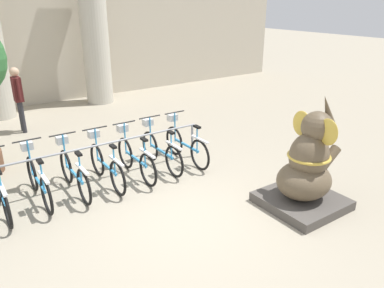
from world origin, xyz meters
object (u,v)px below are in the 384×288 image
(bicycle_3, at_px, (74,172))
(elephant_statue, at_px, (307,170))
(bicycle_2, at_px, (38,180))
(person_pedestrian, at_px, (18,94))
(bicycle_5, at_px, (135,157))
(bicycle_6, at_px, (160,150))
(bicycle_4, at_px, (106,164))
(bicycle_1, at_px, (0,191))
(bicycle_7, at_px, (185,144))

(bicycle_3, height_order, elephant_statue, elephant_statue)
(bicycle_2, bearing_deg, elephant_statue, -36.24)
(bicycle_2, distance_m, elephant_statue, 4.56)
(elephant_statue, bearing_deg, person_pedestrian, 115.08)
(bicycle_5, distance_m, bicycle_6, 0.61)
(bicycle_4, bearing_deg, bicycle_3, 178.40)
(bicycle_1, relative_size, elephant_statue, 0.85)
(person_pedestrian, bearing_deg, bicycle_2, -97.86)
(bicycle_4, height_order, bicycle_7, same)
(bicycle_5, distance_m, bicycle_7, 1.21)
(bicycle_3, height_order, bicycle_7, same)
(bicycle_2, distance_m, bicycle_3, 0.61)
(bicycle_7, height_order, elephant_statue, elephant_statue)
(bicycle_4, xyz_separation_m, elephant_statue, (2.46, -2.63, 0.25))
(bicycle_2, bearing_deg, bicycle_1, -174.64)
(elephant_statue, xyz_separation_m, person_pedestrian, (-3.12, 6.67, 0.37))
(bicycle_1, bearing_deg, bicycle_6, 0.97)
(bicycle_1, relative_size, bicycle_7, 1.00)
(bicycle_5, bearing_deg, bicycle_4, -179.95)
(bicycle_4, height_order, elephant_statue, elephant_statue)
(bicycle_2, height_order, bicycle_4, same)
(bicycle_6, distance_m, elephant_statue, 2.97)
(bicycle_6, xyz_separation_m, bicycle_7, (0.60, -0.01, 0.00))
(bicycle_2, height_order, bicycle_5, same)
(bicycle_5, bearing_deg, bicycle_2, 178.18)
(bicycle_4, relative_size, bicycle_6, 1.00)
(bicycle_1, distance_m, bicycle_4, 1.81)
(elephant_statue, bearing_deg, bicycle_5, 125.20)
(bicycle_2, relative_size, person_pedestrian, 0.97)
(bicycle_1, relative_size, bicycle_4, 1.00)
(bicycle_7, relative_size, elephant_statue, 0.85)
(bicycle_5, bearing_deg, bicycle_6, 4.92)
(bicycle_7, relative_size, person_pedestrian, 0.97)
(bicycle_5, relative_size, bicycle_7, 1.00)
(bicycle_5, xyz_separation_m, bicycle_6, (0.60, 0.05, 0.00))
(bicycle_7, bearing_deg, bicycle_4, -178.74)
(bicycle_2, relative_size, bicycle_6, 1.00)
(bicycle_2, height_order, bicycle_6, same)
(bicycle_3, distance_m, bicycle_7, 2.42)
(bicycle_1, height_order, bicycle_3, same)
(bicycle_5, bearing_deg, bicycle_7, 1.86)
(bicycle_1, relative_size, bicycle_6, 1.00)
(bicycle_1, distance_m, bicycle_7, 3.63)
(bicycle_1, height_order, bicycle_7, same)
(bicycle_2, bearing_deg, bicycle_7, -0.35)
(bicycle_3, bearing_deg, bicycle_6, 1.13)
(bicycle_1, bearing_deg, bicycle_3, 0.74)
(bicycle_1, bearing_deg, bicycle_5, -0.02)
(bicycle_6, bearing_deg, bicycle_7, -1.21)
(bicycle_1, height_order, bicycle_4, same)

